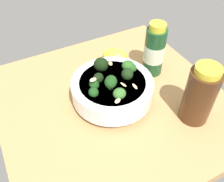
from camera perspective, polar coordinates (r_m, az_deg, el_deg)
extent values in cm
cube|color=tan|center=(71.28, 0.09, -3.00)|extent=(61.70, 61.70, 3.48)
cylinder|color=white|center=(69.01, 0.00, -1.85)|extent=(12.16, 12.16, 1.75)
cylinder|color=white|center=(66.53, 0.00, 0.22)|extent=(22.12, 22.12, 5.24)
cylinder|color=silver|center=(65.00, 0.00, 1.62)|extent=(17.74, 17.74, 0.80)
cylinder|color=#3C7A32|center=(66.01, -3.15, 2.20)|extent=(1.34, 1.40, 1.01)
ellipsoid|color=black|center=(65.17, -3.19, 3.03)|extent=(4.54, 4.07, 3.82)
cylinder|color=#4A8F3C|center=(64.54, -4.10, 0.78)|extent=(1.37, 1.30, 1.00)
ellipsoid|color=#194216|center=(63.74, -4.15, 1.54)|extent=(3.62, 3.73, 3.06)
cylinder|color=#3C7A32|center=(70.27, 4.40, 4.31)|extent=(1.56, 1.64, 1.39)
ellipsoid|color=#23511C|center=(69.33, 4.47, 5.24)|extent=(4.74, 4.61, 3.64)
cylinder|color=#4A8F3C|center=(62.99, -0.28, 0.89)|extent=(1.70, 1.78, 1.74)
ellipsoid|color=#194216|center=(61.74, -0.29, 2.12)|extent=(5.59, 5.08, 4.50)
cylinder|color=#2F662B|center=(62.61, -4.22, -1.16)|extent=(1.52, 1.35, 1.42)
ellipsoid|color=#194216|center=(61.67, -4.28, -0.30)|extent=(3.73, 3.69, 3.51)
cylinder|color=#3C7A32|center=(71.40, -2.29, 5.30)|extent=(1.29, 1.19, 1.14)
ellipsoid|color=#194216|center=(70.50, -2.32, 6.21)|extent=(3.75, 3.74, 2.85)
cylinder|color=#2F662B|center=(66.44, 3.50, 2.97)|extent=(1.51, 1.40, 1.12)
ellipsoid|color=black|center=(65.51, 3.55, 3.90)|extent=(5.02, 4.74, 3.92)
cylinder|color=#2F662B|center=(70.44, -2.13, 5.00)|extent=(1.96, 2.08, 1.95)
ellipsoid|color=black|center=(69.23, -2.17, 6.24)|extent=(5.94, 5.26, 5.64)
cylinder|color=#3C7A32|center=(61.98, 1.71, -1.53)|extent=(1.48, 1.50, 1.43)
ellipsoid|color=#386B2B|center=(60.97, 1.74, -0.60)|extent=(4.44, 4.74, 3.62)
cylinder|color=#4A8F3C|center=(70.56, 3.68, 4.70)|extent=(1.92, 2.16, 1.95)
ellipsoid|color=#2D6023|center=(69.40, 3.74, 5.87)|extent=(4.59, 5.52, 4.62)
ellipsoid|color=#DBBC84|center=(61.76, -4.58, 2.88)|extent=(1.13, 1.83, 0.91)
ellipsoid|color=#DBBC84|center=(63.81, 0.78, 2.91)|extent=(1.91, 1.16, 1.26)
ellipsoid|color=#DBBC84|center=(58.96, 1.32, -2.28)|extent=(1.54, 2.04, 0.80)
ellipsoid|color=#DBBC84|center=(61.24, 2.67, 1.50)|extent=(2.06, 1.77, 1.13)
ellipsoid|color=#DBBC84|center=(61.61, 5.31, 1.10)|extent=(2.00, 1.30, 1.09)
ellipsoid|color=#DBBC84|center=(66.54, -0.38, 6.42)|extent=(1.90, 1.23, 0.66)
ellipsoid|color=yellow|center=(82.17, 0.70, 8.24)|extent=(8.94, 9.41, 4.41)
cylinder|color=#194723|center=(75.75, 9.72, 8.91)|extent=(6.13, 6.13, 14.95)
cylinder|color=gold|center=(71.25, 10.55, 14.43)|extent=(4.78, 4.78, 1.95)
cylinder|color=silver|center=(75.83, 9.71, 8.83)|extent=(6.25, 6.25, 5.50)
cylinder|color=#472814|center=(64.14, 19.54, -1.18)|extent=(7.60, 7.60, 15.01)
cylinder|color=gold|center=(58.85, 21.45, 4.49)|extent=(6.16, 6.16, 1.63)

